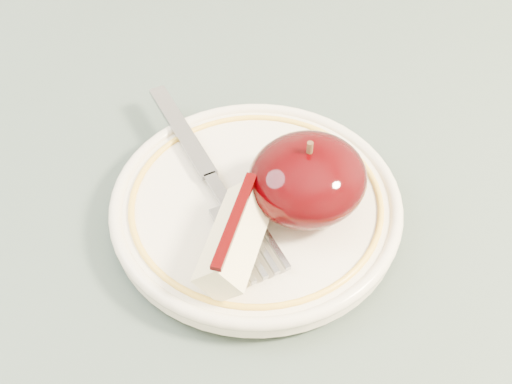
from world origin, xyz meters
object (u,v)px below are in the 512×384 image
table (190,376)px  apple_half (307,179)px  fork (211,177)px  plate (256,206)px

table → apple_half: size_ratio=11.52×
apple_half → fork: apple_half is taller
table → plate: plate is taller
fork → plate: bearing=-146.6°
table → apple_half: apple_half is taller
plate → apple_half: (0.03, -0.02, 0.03)m
table → plate: (0.08, 0.03, 0.10)m
apple_half → fork: bearing=130.0°
fork → apple_half: bearing=-133.2°
table → apple_half: bearing=8.3°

